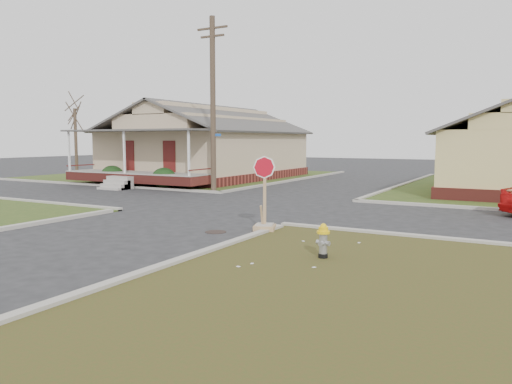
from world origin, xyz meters
The scene contains 12 objects.
ground centered at (0.00, 0.00, 0.00)m, with size 120.00×120.00×0.00m, color #252528.
verge_near_right centered at (10.00, -5.50, 0.03)m, with size 13.00×14.00×0.05m, color #364318.
verge_far_left centered at (-13.00, 18.00, 0.03)m, with size 19.00×19.00×0.05m, color #2E4719.
curbs centered at (0.00, 5.00, 0.00)m, with size 80.00×40.00×0.12m, color #A8A398, non-canonical shape.
manhole centered at (2.20, -0.50, 0.01)m, with size 0.64×0.64×0.01m, color black.
corner_house centered at (-10.00, 16.68, 2.28)m, with size 10.10×15.50×5.30m.
utility_pole centered at (-4.20, 8.90, 4.66)m, with size 1.80×0.28×9.00m.
tree_far_left centered at (-18.00, 12.00, 2.50)m, with size 0.22×0.22×4.90m, color #3A2D21.
fire_hydrant centered at (6.29, -2.18, 0.49)m, with size 0.30×0.30×0.80m.
stop_sign centered at (3.44, 0.28, 0.53)m, with size 0.63×0.62×2.23m.
hedge_left centered at (-12.02, 9.47, 0.61)m, with size 1.47×1.21×1.13m, color black.
hedge_right centered at (-7.81, 9.24, 0.61)m, with size 1.47×1.20×1.12m, color black.
Camera 1 is at (10.42, -12.77, 2.76)m, focal length 35.00 mm.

